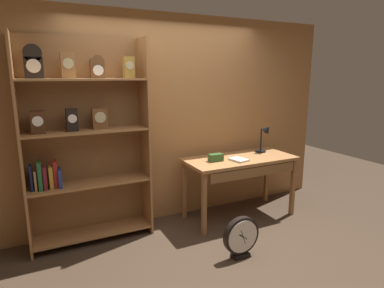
# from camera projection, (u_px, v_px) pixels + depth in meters

# --- Properties ---
(ground_plane) EXTENTS (10.00, 10.00, 0.00)m
(ground_plane) POSITION_uv_depth(u_px,v_px,m) (219.00, 265.00, 3.25)
(ground_plane) COLOR #3D2D21
(back_wood_panel) EXTENTS (4.80, 0.05, 2.60)m
(back_wood_panel) POSITION_uv_depth(u_px,v_px,m) (167.00, 120.00, 4.14)
(back_wood_panel) COLOR #9E6B3D
(back_wood_panel) RESTS_ON ground
(bookshelf) EXTENTS (1.33, 0.36, 2.27)m
(bookshelf) POSITION_uv_depth(u_px,v_px,m) (83.00, 140.00, 3.53)
(bookshelf) COLOR #9E6B3D
(bookshelf) RESTS_ON ground
(workbench) EXTENTS (1.45, 0.65, 0.81)m
(workbench) POSITION_uv_depth(u_px,v_px,m) (241.00, 165.00, 4.21)
(workbench) COLOR #9E6B3D
(workbench) RESTS_ON ground
(desk_lamp) EXTENTS (0.20, 0.20, 0.40)m
(desk_lamp) POSITION_uv_depth(u_px,v_px,m) (265.00, 136.00, 4.47)
(desk_lamp) COLOR black
(desk_lamp) RESTS_ON workbench
(toolbox_small) EXTENTS (0.18, 0.10, 0.09)m
(toolbox_small) POSITION_uv_depth(u_px,v_px,m) (216.00, 158.00, 4.04)
(toolbox_small) COLOR #2D5123
(toolbox_small) RESTS_ON workbench
(open_repair_manual) EXTENTS (0.20, 0.25, 0.02)m
(open_repair_manual) POSITION_uv_depth(u_px,v_px,m) (239.00, 160.00, 4.06)
(open_repair_manual) COLOR silver
(open_repair_manual) RESTS_ON workbench
(round_clock_large) EXTENTS (0.41, 0.11, 0.45)m
(round_clock_large) POSITION_uv_depth(u_px,v_px,m) (241.00, 237.00, 3.35)
(round_clock_large) COLOR black
(round_clock_large) RESTS_ON ground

